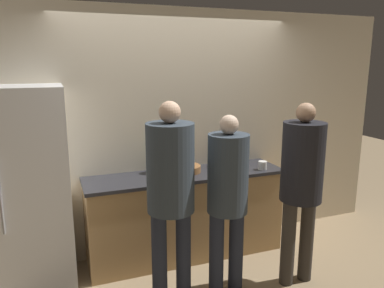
# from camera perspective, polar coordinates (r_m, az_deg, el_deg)

# --- Properties ---
(ground_plane) EXTENTS (14.00, 14.00, 0.00)m
(ground_plane) POSITION_cam_1_polar(r_m,az_deg,el_deg) (4.00, 0.70, -18.40)
(ground_plane) COLOR #9E8460
(wall_back) EXTENTS (5.20, 0.06, 2.60)m
(wall_back) POSITION_cam_1_polar(r_m,az_deg,el_deg) (4.07, -2.35, 1.79)
(wall_back) COLOR beige
(wall_back) RESTS_ON ground_plane
(counter) EXTENTS (2.09, 0.58, 0.92)m
(counter) POSITION_cam_1_polar(r_m,az_deg,el_deg) (4.07, -0.99, -10.62)
(counter) COLOR tan
(counter) RESTS_ON ground_plane
(refrigerator) EXTENTS (0.67, 0.65, 1.86)m
(refrigerator) POSITION_cam_1_polar(r_m,az_deg,el_deg) (3.65, -23.40, -6.56)
(refrigerator) COLOR white
(refrigerator) RESTS_ON ground_plane
(person_left) EXTENTS (0.39, 0.39, 1.75)m
(person_left) POSITION_cam_1_polar(r_m,az_deg,el_deg) (3.08, -3.28, -6.09)
(person_left) COLOR #232838
(person_left) RESTS_ON ground_plane
(person_center) EXTENTS (0.35, 0.35, 1.63)m
(person_center) POSITION_cam_1_polar(r_m,az_deg,el_deg) (3.25, 5.45, -7.10)
(person_center) COLOR #232838
(person_center) RESTS_ON ground_plane
(person_right) EXTENTS (0.38, 0.38, 1.71)m
(person_right) POSITION_cam_1_polar(r_m,az_deg,el_deg) (3.52, 16.36, -4.88)
(person_right) COLOR #38332D
(person_right) RESTS_ON ground_plane
(fruit_bowl) EXTENTS (0.30, 0.30, 0.11)m
(fruit_bowl) POSITION_cam_1_polar(r_m,az_deg,el_deg) (3.93, -0.83, -3.76)
(fruit_bowl) COLOR brown
(fruit_bowl) RESTS_ON counter
(utensil_crock) EXTENTS (0.11, 0.11, 0.30)m
(utensil_crock) POSITION_cam_1_polar(r_m,az_deg,el_deg) (4.33, 6.60, -1.97)
(utensil_crock) COLOR silver
(utensil_crock) RESTS_ON counter
(bottle_dark) EXTENTS (0.08, 0.08, 0.14)m
(bottle_dark) POSITION_cam_1_polar(r_m,az_deg,el_deg) (4.14, 3.57, -2.68)
(bottle_dark) COLOR #333338
(bottle_dark) RESTS_ON counter
(bottle_amber) EXTENTS (0.05, 0.05, 0.24)m
(bottle_amber) POSITION_cam_1_polar(r_m,az_deg,el_deg) (4.11, 5.13, -2.29)
(bottle_amber) COLOR brown
(bottle_amber) RESTS_ON counter
(cup_white) EXTENTS (0.09, 0.09, 0.09)m
(cup_white) POSITION_cam_1_polar(r_m,az_deg,el_deg) (4.09, 10.70, -3.22)
(cup_white) COLOR white
(cup_white) RESTS_ON counter
(potted_plant) EXTENTS (0.14, 0.14, 0.23)m
(potted_plant) POSITION_cam_1_polar(r_m,az_deg,el_deg) (3.91, -5.37, -2.56)
(potted_plant) COLOR #3D3D42
(potted_plant) RESTS_ON counter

